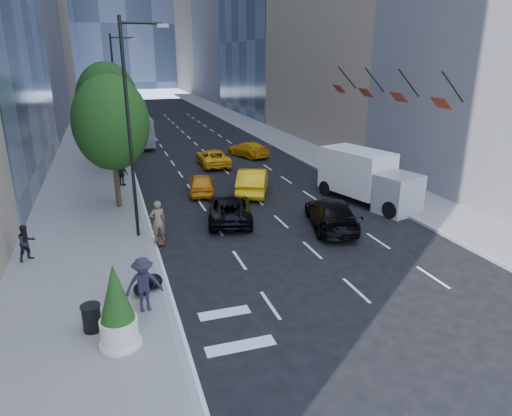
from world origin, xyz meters
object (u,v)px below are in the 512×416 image
object	(u,v)px
trash_can	(92,318)
planter_shrub	(117,308)
black_sedan_mercedes	(331,214)
city_bus	(134,126)
black_sedan_lincoln	(230,209)
skateboarder	(158,224)
box_truck	(367,177)

from	to	relation	value
trash_can	planter_shrub	world-z (taller)	planter_shrub
planter_shrub	trash_can	bearing A→B (deg)	126.84
black_sedan_mercedes	city_bus	bearing A→B (deg)	-59.43
city_bus	black_sedan_mercedes	bearing A→B (deg)	-75.42
city_bus	black_sedan_lincoln	bearing A→B (deg)	-83.89
skateboarder	city_bus	size ratio (longest dim) A/B	0.17
black_sedan_lincoln	city_bus	distance (m)	26.14
trash_can	city_bus	bearing A→B (deg)	83.90
skateboarder	box_truck	xyz separation A→B (m)	(12.72, 2.61, 0.57)
box_truck	planter_shrub	xyz separation A→B (m)	(-14.83, -10.61, -0.13)
black_sedan_lincoln	planter_shrub	bearing A→B (deg)	71.85
black_sedan_lincoln	planter_shrub	distance (m)	11.75
skateboarder	planter_shrub	world-z (taller)	planter_shrub
trash_can	planter_shrub	xyz separation A→B (m)	(0.81, -1.09, 0.85)
city_bus	planter_shrub	size ratio (longest dim) A/B	4.42
black_sedan_mercedes	city_bus	world-z (taller)	city_bus
black_sedan_mercedes	box_truck	size ratio (longest dim) A/B	0.77
trash_can	black_sedan_mercedes	bearing A→B (deg)	28.26
black_sedan_mercedes	skateboarder	bearing A→B (deg)	10.83
black_sedan_mercedes	trash_can	xyz separation A→B (m)	(-11.67, -6.27, -0.18)
box_truck	trash_can	bearing A→B (deg)	-164.57
city_bus	box_truck	bearing A→B (deg)	-65.74
skateboarder	trash_can	world-z (taller)	skateboarder
black_sedan_lincoln	box_truck	xyz separation A→B (m)	(8.71, 0.61, 0.89)
skateboarder	black_sedan_mercedes	world-z (taller)	skateboarder
trash_can	skateboarder	bearing A→B (deg)	67.09
black_sedan_lincoln	planter_shrub	world-z (taller)	planter_shrub
trash_can	planter_shrub	size ratio (longest dim) A/B	0.32
skateboarder	black_sedan_mercedes	bearing A→B (deg)	168.83
city_bus	trash_can	bearing A→B (deg)	-97.06
box_truck	trash_can	xyz separation A→B (m)	(-15.64, -9.52, -0.99)
black_sedan_lincoln	box_truck	bearing A→B (deg)	-162.67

